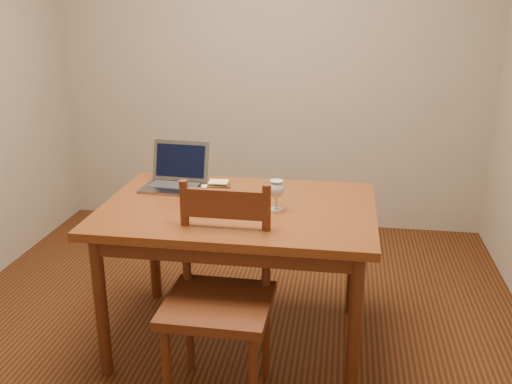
# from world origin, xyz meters

# --- Properties ---
(floor) EXTENTS (3.20, 3.20, 0.02)m
(floor) POSITION_xyz_m (0.00, 0.00, -0.01)
(floor) COLOR black
(floor) RESTS_ON ground
(back_wall) EXTENTS (3.20, 0.02, 2.60)m
(back_wall) POSITION_xyz_m (0.00, 1.61, 1.30)
(back_wall) COLOR gray
(back_wall) RESTS_ON floor
(front_wall) EXTENTS (3.20, 0.02, 2.60)m
(front_wall) POSITION_xyz_m (0.00, -1.61, 1.30)
(front_wall) COLOR gray
(front_wall) RESTS_ON floor
(table) EXTENTS (1.30, 0.90, 0.74)m
(table) POSITION_xyz_m (0.07, -0.07, 0.65)
(table) COLOR #49200C
(table) RESTS_ON floor
(chair) EXTENTS (0.45, 0.43, 0.48)m
(chair) POSITION_xyz_m (0.07, -0.50, 0.52)
(chair) COLOR #421C0D
(chair) RESTS_ON floor
(plate) EXTENTS (0.20, 0.20, 0.02)m
(plate) POSITION_xyz_m (-0.05, 0.04, 0.75)
(plate) COLOR black
(plate) RESTS_ON table
(sandwich_cheese) EXTENTS (0.13, 0.09, 0.04)m
(sandwich_cheese) POSITION_xyz_m (-0.08, 0.05, 0.78)
(sandwich_cheese) COLOR #381E0C
(sandwich_cheese) RESTS_ON plate
(sandwich_tomato) EXTENTS (0.12, 0.08, 0.03)m
(sandwich_tomato) POSITION_xyz_m (-0.01, 0.03, 0.77)
(sandwich_tomato) COLOR #381E0C
(sandwich_tomato) RESTS_ON plate
(sandwich_top) EXTENTS (0.12, 0.07, 0.03)m
(sandwich_top) POSITION_xyz_m (-0.05, 0.04, 0.80)
(sandwich_top) COLOR #381E0C
(sandwich_top) RESTS_ON plate
(milk_glass) EXTENTS (0.08, 0.08, 0.15)m
(milk_glass) POSITION_xyz_m (0.26, -0.11, 0.81)
(milk_glass) COLOR white
(milk_glass) RESTS_ON table
(laptop) EXTENTS (0.32, 0.30, 0.22)m
(laptop) POSITION_xyz_m (-0.30, 0.18, 0.80)
(laptop) COLOR slate
(laptop) RESTS_ON table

